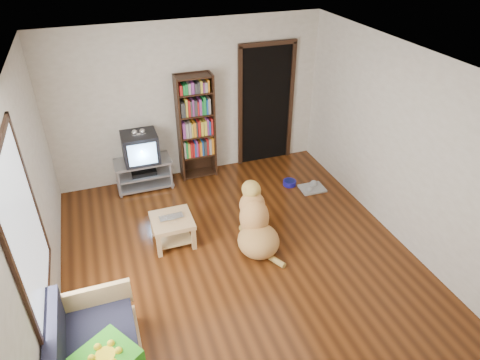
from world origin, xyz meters
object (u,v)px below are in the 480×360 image
object	(u,v)px
coffee_table	(172,226)
laptop	(172,219)
tv_stand	(144,173)
crt_tv	(140,147)
grey_rag	(312,188)
green_cushion	(107,360)
dog	(256,225)
dog_bowl	(290,183)
bookshelf	(196,122)

from	to	relation	value
coffee_table	laptop	bearing A→B (deg)	-90.00
laptop	coffee_table	bearing A→B (deg)	88.01
tv_stand	coffee_table	xyz separation A→B (m)	(0.15, -1.57, 0.01)
crt_tv	grey_rag	bearing A→B (deg)	-21.64
green_cushion	coffee_table	size ratio (longest dim) A/B	0.88
tv_stand	grey_rag	bearing A→B (deg)	-21.22
coffee_table	green_cushion	bearing A→B (deg)	-116.45
laptop	crt_tv	xyz separation A→B (m)	(-0.15, 1.62, 0.33)
dog	tv_stand	bearing A→B (deg)	121.43
dog_bowl	bookshelf	world-z (taller)	bookshelf
green_cushion	laptop	distance (m)	2.23
coffee_table	grey_rag	bearing A→B (deg)	12.70
crt_tv	dog	size ratio (longest dim) A/B	0.52
coffee_table	dog_bowl	bearing A→B (deg)	20.43
crt_tv	coffee_table	distance (m)	1.66
tv_stand	coffee_table	distance (m)	1.58
green_cushion	crt_tv	distance (m)	3.71
grey_rag	crt_tv	bearing A→B (deg)	158.36
bookshelf	grey_rag	bearing A→B (deg)	-33.69
crt_tv	bookshelf	distance (m)	0.99
dog_bowl	grey_rag	distance (m)	0.39
grey_rag	coffee_table	xyz separation A→B (m)	(-2.46, -0.55, 0.27)
green_cushion	coffee_table	distance (m)	2.26
dog_bowl	crt_tv	distance (m)	2.54
green_cushion	grey_rag	xyz separation A→B (m)	(3.46, 2.57, -0.49)
green_cushion	laptop	size ratio (longest dim) A/B	1.49
laptop	grey_rag	size ratio (longest dim) A/B	0.81
green_cushion	dog	world-z (taller)	dog
dog_bowl	bookshelf	bearing A→B (deg)	147.79
dog_bowl	dog	distance (m)	1.67
green_cushion	dog_bowl	xyz separation A→B (m)	(3.16, 2.82, -0.46)
grey_rag	bookshelf	xyz separation A→B (m)	(-1.66, 1.11, 0.99)
dog_bowl	tv_stand	world-z (taller)	tv_stand
dog_bowl	coffee_table	world-z (taller)	coffee_table
crt_tv	tv_stand	bearing A→B (deg)	-90.00
tv_stand	dog	distance (m)	2.33
dog_bowl	bookshelf	distance (m)	1.87
grey_rag	dog	distance (m)	1.73
grey_rag	coffee_table	world-z (taller)	coffee_table
green_cushion	tv_stand	distance (m)	3.69
grey_rag	dog_bowl	bearing A→B (deg)	140.19
grey_rag	crt_tv	world-z (taller)	crt_tv
grey_rag	tv_stand	world-z (taller)	tv_stand
grey_rag	dog	bearing A→B (deg)	-145.25
laptop	dog_bowl	xyz separation A→B (m)	(2.16, 0.83, -0.37)
dog	dog_bowl	bearing A→B (deg)	48.00
coffee_table	tv_stand	bearing A→B (deg)	95.55
coffee_table	dog	size ratio (longest dim) A/B	0.50
laptop	grey_rag	xyz separation A→B (m)	(2.46, 0.58, -0.40)
green_cushion	bookshelf	xyz separation A→B (m)	(1.80, 3.68, 0.50)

